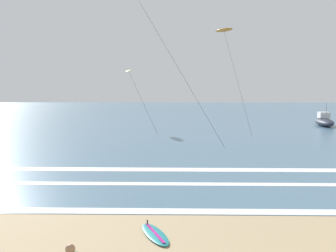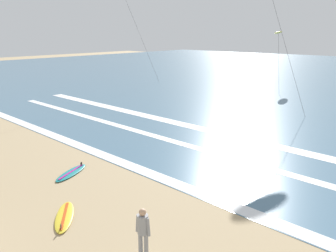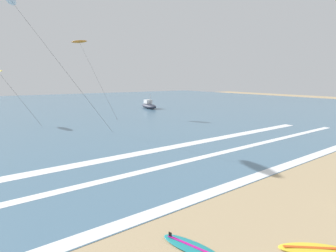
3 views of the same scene
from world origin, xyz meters
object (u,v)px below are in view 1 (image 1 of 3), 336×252
Objects in this scene: surfboard_near_water at (155,234)px; offshore_boat at (324,121)px; kite_yellow_mid_center at (129,71)px; kite_orange_high_left at (224,31)px.

offshore_boat reaches higher than surfboard_near_water.
kite_yellow_mid_center is 1.57× the size of offshore_boat.
kite_yellow_mid_center reaches higher than offshore_boat.
offshore_boat is (18.01, 34.18, 0.51)m from surfboard_near_water.
kite_orange_high_left is (6.29, 35.30, 11.07)m from surfboard_near_water.
kite_orange_high_left is at bearing 174.58° from offshore_boat.
surfboard_near_water is 0.41× the size of offshore_boat.
surfboard_near_water is at bearing -117.78° from offshore_boat.
surfboard_near_water is 0.18× the size of kite_orange_high_left.
kite_orange_high_left is at bearing 79.90° from surfboard_near_water.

